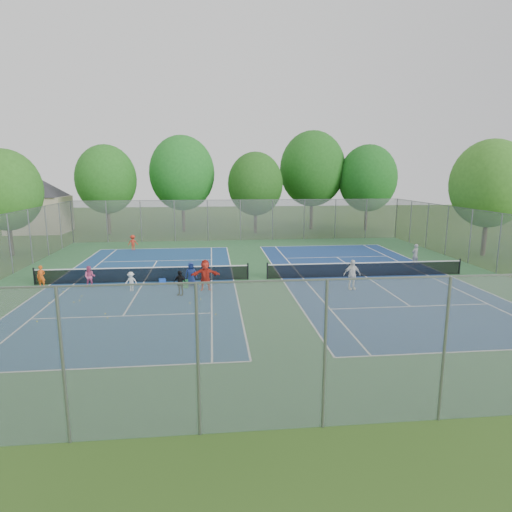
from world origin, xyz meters
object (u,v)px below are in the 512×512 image
(net_left, at_px, (144,275))
(ball_crate, at_px, (162,282))
(instructor, at_px, (415,255))
(net_right, at_px, (366,270))
(ball_hopper, at_px, (186,284))

(net_left, relative_size, ball_crate, 33.55)
(net_left, bearing_deg, instructor, 9.18)
(instructor, bearing_deg, ball_crate, -6.93)
(instructor, bearing_deg, net_left, -9.46)
(net_right, distance_m, instructor, 5.69)
(net_left, xyz_separation_m, instructor, (18.79, 3.04, 0.32))
(net_right, distance_m, ball_hopper, 11.50)
(ball_crate, relative_size, ball_hopper, 0.78)
(net_left, height_order, ball_crate, net_left)
(ball_crate, relative_size, instructor, 0.25)
(net_left, height_order, net_right, same)
(net_right, xyz_separation_m, ball_crate, (-12.82, -0.61, -0.29))
(ball_crate, height_order, instructor, instructor)
(ball_crate, xyz_separation_m, instructor, (17.62, 3.65, 0.61))
(net_right, distance_m, ball_crate, 12.84)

